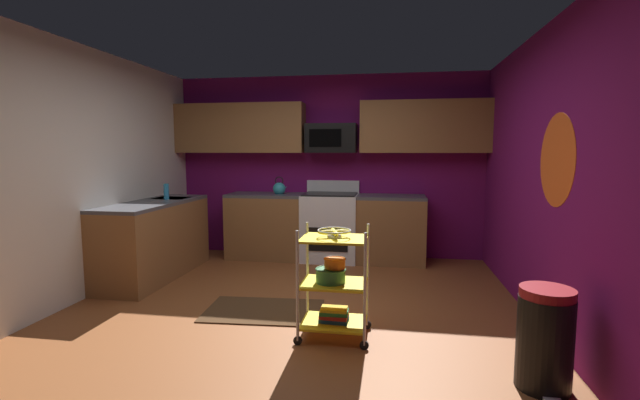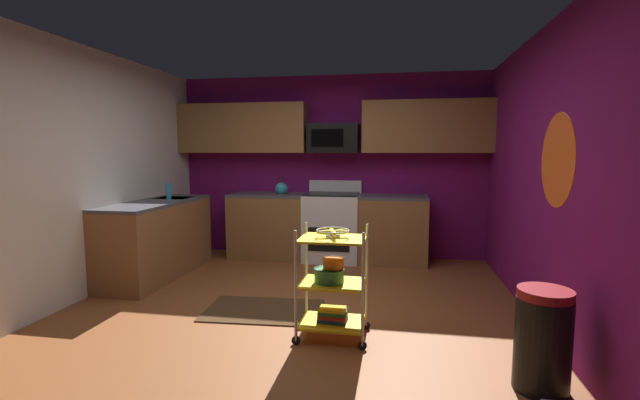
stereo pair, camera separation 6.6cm
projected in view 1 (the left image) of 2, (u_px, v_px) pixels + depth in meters
floor at (291, 315)px, 4.14m from camera, size 4.40×4.80×0.04m
wall_back at (328, 166)px, 6.38m from camera, size 4.52×0.06×2.60m
wall_left at (71, 174)px, 4.35m from camera, size 0.06×4.80×2.60m
wall_right at (552, 178)px, 3.64m from camera, size 0.06×4.80×2.60m
wall_flower_decal at (557, 160)px, 3.45m from camera, size 0.00×0.74×0.74m
counter_run at (264, 231)px, 5.82m from camera, size 3.58×2.35×0.92m
oven_range at (330, 226)px, 6.14m from camera, size 0.76×0.65×1.10m
upper_cabinets at (325, 128)px, 6.13m from camera, size 4.40×0.33×0.70m
microwave at (331, 138)px, 6.10m from camera, size 0.70×0.39×0.40m
rolling_cart at (334, 283)px, 3.56m from camera, size 0.59×0.43×0.91m
fruit_bowl at (334, 232)px, 3.51m from camera, size 0.27×0.27×0.07m
mixing_bowl_large at (331, 275)px, 3.56m from camera, size 0.25×0.25×0.11m
mixing_bowl_small at (335, 263)px, 3.55m from camera, size 0.18×0.18×0.08m
book_stack at (334, 315)px, 3.59m from camera, size 0.24×0.17×0.12m
kettle at (279, 188)px, 6.19m from camera, size 0.21×0.18×0.26m
dish_soap_bottle at (166, 192)px, 5.46m from camera, size 0.06×0.06×0.20m
trash_can at (545, 339)px, 2.79m from camera, size 0.34×0.42×0.66m
floor_rug at (264, 311)px, 4.18m from camera, size 1.14×0.77×0.01m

